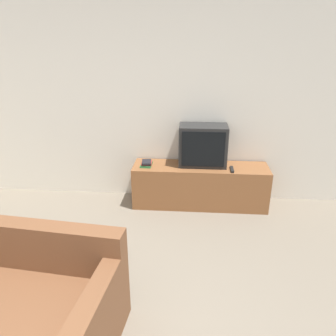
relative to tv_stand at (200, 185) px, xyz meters
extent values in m
cube|color=silver|center=(-0.89, 0.28, 1.02)|extent=(9.00, 0.06, 2.60)
cube|color=brown|center=(0.00, 0.00, 0.00)|extent=(1.76, 0.47, 0.55)
cube|color=black|center=(0.02, 0.07, 0.54)|extent=(0.61, 0.34, 0.53)
cube|color=black|center=(0.02, -0.11, 0.54)|extent=(0.53, 0.01, 0.45)
cube|color=brown|center=(-1.57, -1.90, 0.34)|extent=(1.95, 0.36, 0.38)
cube|color=brown|center=(-0.71, -2.41, 0.04)|extent=(0.24, 1.01, 0.63)
cube|color=#2D753D|center=(-0.71, -0.03, 0.29)|extent=(0.15, 0.22, 0.02)
cube|color=#B72D28|center=(-0.71, -0.03, 0.31)|extent=(0.14, 0.17, 0.02)
cube|color=black|center=(-0.70, -0.04, 0.33)|extent=(0.13, 0.18, 0.03)
cube|color=black|center=(0.39, -0.11, 0.29)|extent=(0.04, 0.19, 0.02)
camera|label=1|loc=(-0.12, -3.99, 1.86)|focal=35.00mm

